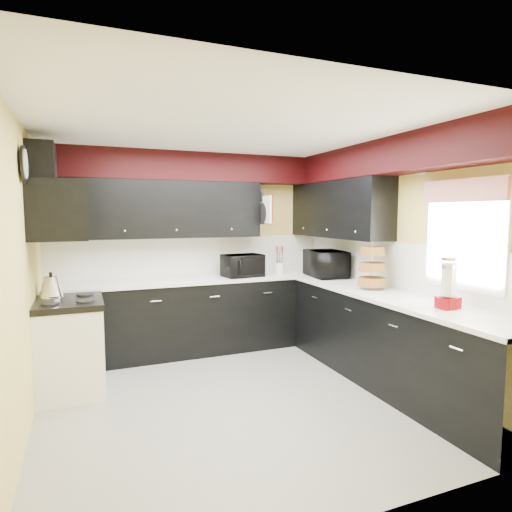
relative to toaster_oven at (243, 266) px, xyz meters
The scene contains 35 objects.
ground 1.88m from the toaster_oven, 111.09° to the right, with size 3.60×3.60×0.00m, color gray.
wall_back 0.68m from the toaster_oven, 146.45° to the left, with size 3.60×0.06×2.50m, color #E0C666.
wall_right 1.91m from the toaster_oven, 48.97° to the right, with size 0.06×3.60×2.50m, color #E0C666.
wall_left 2.76m from the toaster_oven, 148.65° to the right, with size 0.06×3.60×2.50m, color #E0C666.
ceiling 2.09m from the toaster_oven, 111.09° to the right, with size 3.60×3.60×0.06m, color white.
cab_back 0.84m from the toaster_oven, behind, with size 3.60×0.60×0.90m, color black.
cab_right 2.07m from the toaster_oven, 61.35° to the right, with size 0.60×3.00×0.90m, color black.
counter_back 0.58m from the toaster_oven, behind, with size 3.62×0.64×0.04m, color white.
counter_right 1.98m from the toaster_oven, 61.35° to the right, with size 0.64×3.02×0.04m, color white.
splash_back 0.67m from the toaster_oven, 147.17° to the left, with size 3.60×0.02×0.50m, color white.
splash_right 1.90m from the toaster_oven, 49.20° to the right, with size 0.02×3.60×0.50m, color white.
upper_back 1.29m from the toaster_oven, 169.69° to the left, with size 2.60×0.35×0.70m, color black.
upper_right 1.40m from the toaster_oven, 26.45° to the right, with size 0.35×1.80×0.70m, color black.
soffit_back 1.37m from the toaster_oven, 161.35° to the left, with size 3.60×0.36×0.35m, color black.
soffit_right 2.30m from the toaster_oven, 56.52° to the right, with size 0.36×3.24×0.35m, color black.
stove 2.26m from the toaster_oven, 161.59° to the right, with size 0.60×0.75×0.86m, color white.
cooktop 2.17m from the toaster_oven, 161.59° to the right, with size 0.62×0.77×0.06m, color black.
hood 2.32m from the toaster_oven, 162.00° to the right, with size 0.50×0.78×0.55m, color black.
hood_duct 2.59m from the toaster_oven, 162.98° to the right, with size 0.24×0.40×0.40m, color black.
window 2.68m from the toaster_oven, 62.16° to the right, with size 0.03×0.86×0.96m, color white, non-canonical shape.
valance 2.75m from the toaster_oven, 63.23° to the right, with size 0.04×0.88×0.20m, color red.
pan_top 0.96m from the toaster_oven, 23.58° to the left, with size 0.03×0.22×0.40m, color black, non-canonical shape.
pan_mid 0.72m from the toaster_oven, ahead, with size 0.03×0.28×0.46m, color black, non-canonical shape.
pan_low 0.73m from the toaster_oven, 42.70° to the left, with size 0.03×0.24×0.42m, color black, non-canonical shape.
cut_board 0.78m from the toaster_oven, 25.70° to the right, with size 0.03×0.26×0.35m, color white.
baskets 1.69m from the toaster_oven, 55.04° to the right, with size 0.27×0.27×0.50m, color brown, non-canonical shape.
clock 2.82m from the toaster_oven, 153.00° to the right, with size 0.03×0.30×0.30m, color black, non-canonical shape.
deco_plate 2.45m from the toaster_oven, 55.69° to the right, with size 0.03×0.24×0.24m, color white, non-canonical shape.
toaster_oven is the anchor object (origin of this frame).
microwave 1.07m from the toaster_oven, 23.22° to the right, with size 0.61×0.41×0.34m, color black.
utensil_crock 0.55m from the toaster_oven, ahead, with size 0.14×0.14×0.15m, color silver.
knife_block 0.26m from the toaster_oven, 13.07° to the left, with size 0.10×0.14×0.22m, color black.
kettle 2.26m from the toaster_oven, 168.01° to the right, with size 0.23×0.23×0.20m, color silver, non-canonical shape.
dispenser_a 2.60m from the toaster_oven, 67.69° to the right, with size 0.16×0.16×0.42m, color #740004, non-canonical shape.
dispenser_b 2.61m from the toaster_oven, 68.65° to the right, with size 0.13×0.13×0.34m, color #600010, non-canonical shape.
Camera 1 is at (-1.34, -3.70, 1.75)m, focal length 30.00 mm.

